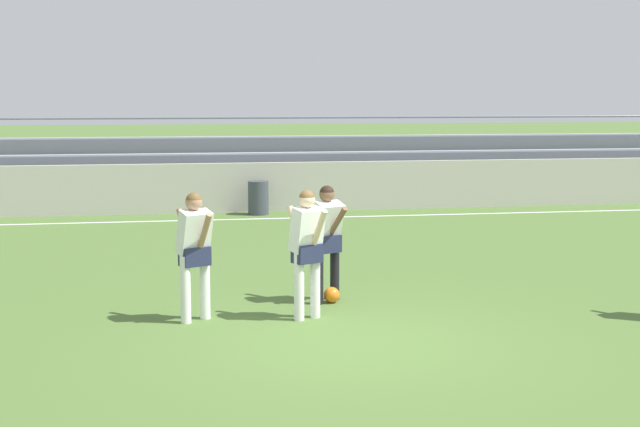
{
  "coord_description": "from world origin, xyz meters",
  "views": [
    {
      "loc": [
        -2.04,
        -9.75,
        2.84
      ],
      "look_at": [
        0.25,
        3.68,
        1.03
      ],
      "focal_mm": 49.84,
      "sensor_mm": 36.0,
      "label": 1
    }
  ],
  "objects_px": {
    "player_white_trailing_run": "(307,243)",
    "player_white_on_ball": "(327,233)",
    "player_white_dropping_back": "(195,245)",
    "bleacher_stand": "(370,165)",
    "soccer_ball": "(332,295)",
    "trash_bin": "(258,198)"
  },
  "relations": [
    {
      "from": "player_white_trailing_run",
      "to": "player_white_on_ball",
      "type": "distance_m",
      "value": 1.0
    },
    {
      "from": "trash_bin",
      "to": "player_white_trailing_run",
      "type": "height_order",
      "value": "player_white_trailing_run"
    },
    {
      "from": "player_white_on_ball",
      "to": "player_white_dropping_back",
      "type": "distance_m",
      "value": 1.98
    },
    {
      "from": "player_white_trailing_run",
      "to": "soccer_ball",
      "type": "height_order",
      "value": "player_white_trailing_run"
    },
    {
      "from": "bleacher_stand",
      "to": "player_white_dropping_back",
      "type": "relative_size",
      "value": 16.13
    },
    {
      "from": "bleacher_stand",
      "to": "player_white_on_ball",
      "type": "height_order",
      "value": "bleacher_stand"
    },
    {
      "from": "soccer_ball",
      "to": "player_white_on_ball",
      "type": "bearing_deg",
      "value": 122.49
    },
    {
      "from": "bleacher_stand",
      "to": "player_white_on_ball",
      "type": "distance_m",
      "value": 12.43
    },
    {
      "from": "player_white_dropping_back",
      "to": "soccer_ball",
      "type": "xyz_separation_m",
      "value": [
        1.88,
        0.69,
        -0.86
      ]
    },
    {
      "from": "bleacher_stand",
      "to": "player_white_trailing_run",
      "type": "relative_size",
      "value": 15.95
    },
    {
      "from": "bleacher_stand",
      "to": "player_white_on_ball",
      "type": "bearing_deg",
      "value": -105.66
    },
    {
      "from": "player_white_dropping_back",
      "to": "player_white_on_ball",
      "type": "bearing_deg",
      "value": 22.89
    },
    {
      "from": "soccer_ball",
      "to": "trash_bin",
      "type": "bearing_deg",
      "value": 90.48
    },
    {
      "from": "bleacher_stand",
      "to": "player_white_on_ball",
      "type": "relative_size",
      "value": 16.34
    },
    {
      "from": "player_white_trailing_run",
      "to": "soccer_ball",
      "type": "xyz_separation_m",
      "value": [
        0.47,
        0.82,
        -0.88
      ]
    },
    {
      "from": "trash_bin",
      "to": "player_white_on_ball",
      "type": "height_order",
      "value": "player_white_on_ball"
    },
    {
      "from": "player_white_on_ball",
      "to": "player_white_trailing_run",
      "type": "bearing_deg",
      "value": -114.67
    },
    {
      "from": "player_white_on_ball",
      "to": "soccer_ball",
      "type": "height_order",
      "value": "player_white_on_ball"
    },
    {
      "from": "player_white_trailing_run",
      "to": "bleacher_stand",
      "type": "bearing_deg",
      "value": 73.67
    },
    {
      "from": "player_white_dropping_back",
      "to": "soccer_ball",
      "type": "bearing_deg",
      "value": 20.08
    },
    {
      "from": "trash_bin",
      "to": "soccer_ball",
      "type": "relative_size",
      "value": 3.68
    },
    {
      "from": "player_white_dropping_back",
      "to": "soccer_ball",
      "type": "distance_m",
      "value": 2.18
    }
  ]
}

